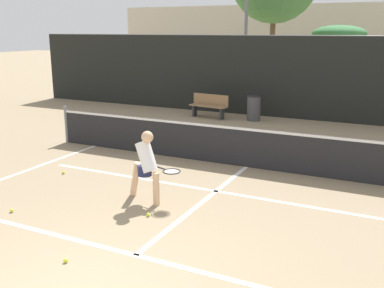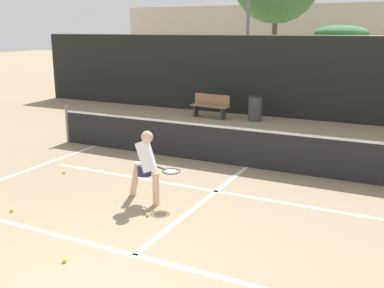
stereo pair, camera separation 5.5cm
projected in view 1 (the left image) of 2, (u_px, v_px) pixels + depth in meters
The scene contains 16 objects.
court_baseline_near at pixel (135, 255), 6.53m from camera, with size 11.00×0.10×0.01m, color white.
court_service_line at pixel (216, 191), 9.12m from camera, with size 8.25×0.10×0.01m, color white.
court_center_mark at pixel (204, 200), 8.63m from camera, with size 0.10×4.83×0.01m, color white.
court_sideline_left at pixel (30, 169), 10.56m from camera, with size 0.10×5.83×0.01m, color white.
net at pixel (247, 146), 10.61m from camera, with size 11.09×0.09×1.07m.
fence_back at pixel (309, 78), 16.00m from camera, with size 24.00×0.06×3.00m.
player_practicing at pixel (147, 163), 8.42m from camera, with size 1.22×0.46×1.39m.
tennis_ball_scattered_0 at pixel (12, 211), 8.07m from camera, with size 0.07×0.07×0.07m, color #D1E033.
tennis_ball_scattered_1 at pixel (66, 260), 6.33m from camera, with size 0.07×0.07×0.07m, color #D1E033.
tennis_ball_scattered_2 at pixel (63, 173), 10.21m from camera, with size 0.07×0.07×0.07m, color #D1E033.
tennis_ball_scattered_5 at pixel (148, 215), 7.89m from camera, with size 0.07×0.07×0.07m, color #D1E033.
courtside_bench at pixel (209, 105), 16.63m from camera, with size 1.53×0.58×0.86m.
trash_bin at pixel (254, 108), 16.08m from camera, with size 0.51×0.51×0.91m.
parked_car at pixel (316, 92), 18.86m from camera, with size 1.79×4.05×1.49m.
tree_west at pixel (339, 34), 24.23m from camera, with size 2.88×2.88×3.42m.
building_far at pixel (362, 41), 30.15m from camera, with size 36.00×2.40×4.87m, color beige.
Camera 1 is at (3.35, -3.68, 3.20)m, focal length 42.00 mm.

